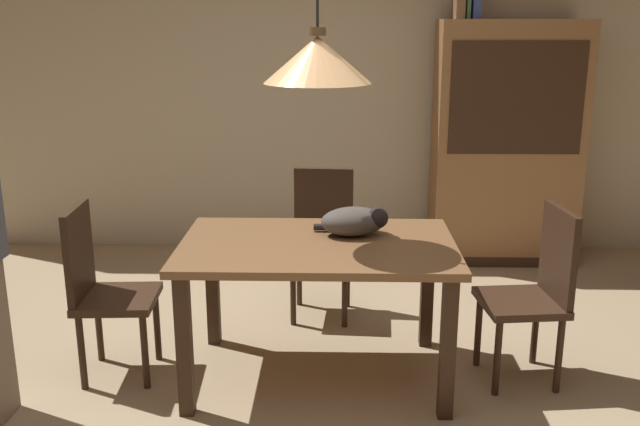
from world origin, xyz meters
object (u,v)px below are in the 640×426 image
object	(u,v)px
dining_table	(318,261)
hutch_bookcase	(506,148)
chair_far_back	(322,236)
chair_right_side	(536,288)
book_brown_thick	(459,3)
chair_left_side	(101,285)
book_blue_wide	(475,2)
pendant_lamp	(317,59)
book_green_slim	(467,0)
cat_sleeping	(355,221)

from	to	relation	value
dining_table	hutch_bookcase	world-z (taller)	hutch_bookcase
chair_far_back	chair_right_side	bearing A→B (deg)	-37.77
chair_right_side	book_brown_thick	size ratio (longest dim) A/B	3.88
dining_table	chair_left_side	bearing A→B (deg)	-179.78
book_brown_thick	book_blue_wide	size ratio (longest dim) A/B	1.00
pendant_lamp	book_green_slim	distance (m)	2.24
book_green_slim	chair_left_side	bearing A→B (deg)	-137.77
chair_left_side	book_green_slim	bearing A→B (deg)	42.23
dining_table	book_green_slim	distance (m)	2.59
dining_table	chair_right_side	distance (m)	1.14
chair_far_back	hutch_bookcase	distance (m)	1.80
chair_left_side	book_brown_thick	xyz separation A→B (m)	(2.11, 1.97, 1.45)
chair_left_side	book_blue_wide	xyz separation A→B (m)	(2.22, 1.97, 1.46)
chair_left_side	book_green_slim	xyz separation A→B (m)	(2.17, 1.97, 1.47)
pendant_lamp	book_green_slim	xyz separation A→B (m)	(1.04, 1.96, 0.32)
chair_left_side	book_blue_wide	distance (m)	3.31
dining_table	book_blue_wide	bearing A→B (deg)	60.82
book_green_slim	book_brown_thick	bearing A→B (deg)	180.00
chair_left_side	book_brown_thick	size ratio (longest dim) A/B	3.88
chair_left_side	pendant_lamp	bearing A→B (deg)	0.22
chair_left_side	book_green_slim	distance (m)	3.27
cat_sleeping	book_green_slim	size ratio (longest dim) A/B	1.52
chair_right_side	cat_sleeping	world-z (taller)	chair_right_side
chair_far_back	book_green_slim	bearing A→B (deg)	46.37
chair_far_back	cat_sleeping	size ratio (longest dim) A/B	2.35
dining_table	chair_right_side	size ratio (longest dim) A/B	1.51
chair_far_back	book_green_slim	distance (m)	2.10
hutch_bookcase	dining_table	bearing A→B (deg)	-125.44
hutch_bookcase	book_blue_wide	size ratio (longest dim) A/B	7.71
chair_far_back	chair_right_side	world-z (taller)	same
chair_right_side	hutch_bookcase	distance (m)	2.01
pendant_lamp	book_blue_wide	bearing A→B (deg)	60.82
chair_far_back	book_blue_wide	distance (m)	2.12
cat_sleeping	dining_table	bearing A→B (deg)	-146.18
hutch_bookcase	book_blue_wide	world-z (taller)	book_blue_wide
hutch_bookcase	chair_left_side	bearing A→B (deg)	-142.09
dining_table	hutch_bookcase	distance (m)	2.42
dining_table	book_green_slim	world-z (taller)	book_green_slim
book_blue_wide	chair_far_back	bearing A→B (deg)	-135.16
dining_table	chair_left_side	size ratio (longest dim) A/B	1.51
chair_left_side	book_green_slim	size ratio (longest dim) A/B	3.58
book_brown_thick	book_green_slim	size ratio (longest dim) A/B	0.92
chair_far_back	hutch_bookcase	bearing A→B (deg)	37.91
cat_sleeping	chair_far_back	bearing A→B (deg)	104.13
cat_sleeping	book_green_slim	xyz separation A→B (m)	(0.85, 1.83, 1.15)
hutch_bookcase	chair_right_side	bearing A→B (deg)	-97.81
chair_left_side	pendant_lamp	distance (m)	1.61
pendant_lamp	cat_sleeping	bearing A→B (deg)	33.82
dining_table	book_brown_thick	xyz separation A→B (m)	(0.98, 1.96, 1.31)
dining_table	book_brown_thick	world-z (taller)	book_brown_thick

